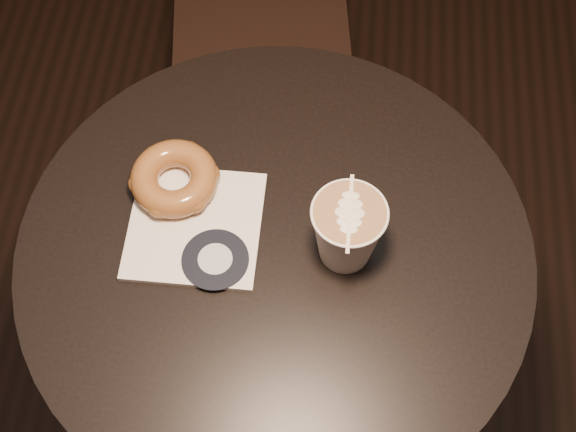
{
  "coord_description": "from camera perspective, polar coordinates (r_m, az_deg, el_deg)",
  "views": [
    {
      "loc": [
        0.06,
        -0.48,
        1.72
      ],
      "look_at": [
        0.01,
        0.03,
        0.79
      ],
      "focal_mm": 50.0,
      "sensor_mm": 36.0,
      "label": 1
    }
  ],
  "objects": [
    {
      "name": "pastry_bag",
      "position": [
        1.1,
        -6.63,
        -0.69
      ],
      "size": [
        0.18,
        0.18,
        0.01
      ],
      "primitive_type": "cube",
      "rotation": [
        0.0,
        0.0,
        -0.0
      ],
      "color": "white",
      "rests_on": "cafe_table"
    },
    {
      "name": "doughnut",
      "position": [
        1.11,
        -8.09,
        2.66
      ],
      "size": [
        0.12,
        0.12,
        0.04
      ],
      "primitive_type": "torus",
      "color": "brown",
      "rests_on": "pastry_bag"
    },
    {
      "name": "cafe_table",
      "position": [
        1.26,
        -0.81,
        -6.27
      ],
      "size": [
        0.7,
        0.7,
        0.75
      ],
      "color": "black",
      "rests_on": "ground"
    },
    {
      "name": "latte_cup",
      "position": [
        1.03,
        4.22,
        -1.17
      ],
      "size": [
        0.1,
        0.1,
        0.11
      ],
      "primitive_type": null,
      "color": "white",
      "rests_on": "cafe_table"
    }
  ]
}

